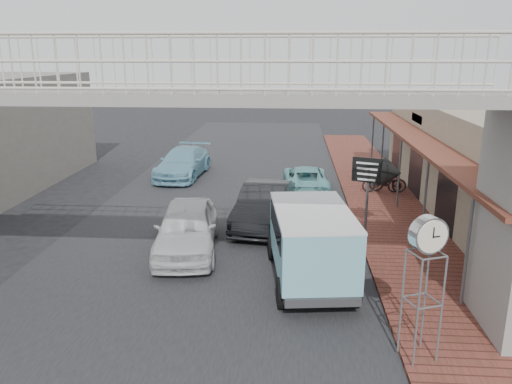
% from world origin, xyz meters
% --- Properties ---
extents(ground, '(120.00, 120.00, 0.00)m').
position_xyz_m(ground, '(0.00, 0.00, 0.00)').
color(ground, black).
rests_on(ground, ground).
extents(road_strip, '(10.00, 60.00, 0.01)m').
position_xyz_m(road_strip, '(0.00, 0.00, 0.01)').
color(road_strip, black).
rests_on(road_strip, ground).
extents(sidewalk, '(3.00, 40.00, 0.10)m').
position_xyz_m(sidewalk, '(6.50, 3.00, 0.05)').
color(sidewalk, brown).
rests_on(sidewalk, ground).
extents(footbridge, '(16.40, 2.40, 6.34)m').
position_xyz_m(footbridge, '(0.00, -4.00, 3.18)').
color(footbridge, gray).
rests_on(footbridge, ground).
extents(white_hatchback, '(2.36, 4.74, 1.55)m').
position_xyz_m(white_hatchback, '(-0.50, 0.05, 0.78)').
color(white_hatchback, silver).
rests_on(white_hatchback, ground).
extents(dark_sedan, '(2.20, 4.74, 1.50)m').
position_xyz_m(dark_sedan, '(1.76, 2.65, 0.75)').
color(dark_sedan, black).
rests_on(dark_sedan, ground).
extents(angkot_curb, '(2.09, 4.27, 1.17)m').
position_xyz_m(angkot_curb, '(3.33, 7.35, 0.58)').
color(angkot_curb, '#67B0B2').
rests_on(angkot_curb, ground).
extents(angkot_far, '(2.33, 5.00, 1.41)m').
position_xyz_m(angkot_far, '(-2.74, 9.73, 0.71)').
color(angkot_far, '#6EA7BE').
rests_on(angkot_far, ground).
extents(angkot_van, '(2.44, 4.52, 2.12)m').
position_xyz_m(angkot_van, '(3.24, -1.85, 1.34)').
color(angkot_van, black).
rests_on(angkot_van, ground).
extents(motorcycle_near, '(1.71, 0.66, 0.89)m').
position_xyz_m(motorcycle_near, '(6.64, 7.13, 0.54)').
color(motorcycle_near, black).
rests_on(motorcycle_near, sidewalk).
extents(motorcycle_far, '(1.64, 0.72, 0.96)m').
position_xyz_m(motorcycle_far, '(6.92, 7.20, 0.58)').
color(motorcycle_far, black).
rests_on(motorcycle_far, sidewalk).
extents(street_clock, '(0.77, 0.73, 2.97)m').
position_xyz_m(street_clock, '(5.30, -5.33, 2.57)').
color(street_clock, '#59595B').
rests_on(street_clock, sidewalk).
extents(arrow_sign, '(1.65, 1.11, 2.74)m').
position_xyz_m(arrow_sign, '(5.82, 1.35, 2.31)').
color(arrow_sign, '#59595B').
rests_on(arrow_sign, sidewalk).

